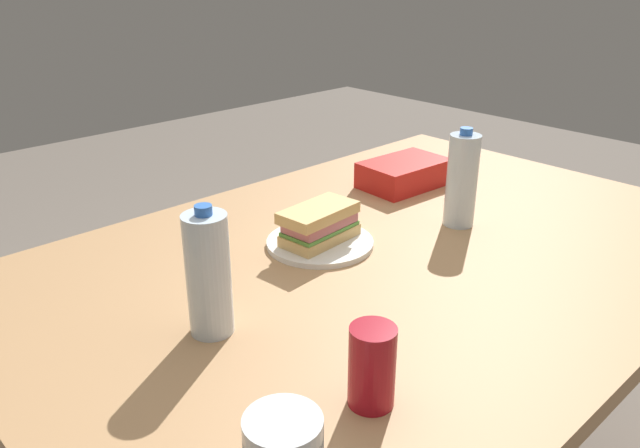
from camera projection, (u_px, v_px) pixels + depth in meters
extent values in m
cube|color=tan|center=(387.00, 259.00, 1.35)|extent=(1.59, 1.07, 0.04)
cylinder|color=#977049|center=(418.00, 251.00, 2.25)|extent=(0.07, 0.07, 0.71)
cylinder|color=white|center=(320.00, 243.00, 1.36)|extent=(0.23, 0.23, 0.01)
cube|color=#DBB26B|center=(320.00, 235.00, 1.35)|extent=(0.18, 0.10, 0.02)
cube|color=#599E3F|center=(320.00, 228.00, 1.35)|extent=(0.17, 0.10, 0.01)
cube|color=#C6727A|center=(320.00, 222.00, 1.34)|extent=(0.16, 0.10, 0.02)
cube|color=yellow|center=(320.00, 217.00, 1.34)|extent=(0.16, 0.09, 0.01)
cube|color=#DBB26B|center=(318.00, 212.00, 1.32)|extent=(0.18, 0.10, 0.02)
cylinder|color=maroon|center=(372.00, 366.00, 0.86)|extent=(0.07, 0.07, 0.12)
cube|color=red|center=(404.00, 173.00, 1.70)|extent=(0.24, 0.16, 0.07)
cylinder|color=silver|center=(462.00, 181.00, 1.43)|extent=(0.07, 0.07, 0.21)
cylinder|color=blue|center=(466.00, 131.00, 1.38)|extent=(0.03, 0.03, 0.02)
cylinder|color=silver|center=(208.00, 275.00, 1.02)|extent=(0.07, 0.07, 0.21)
cylinder|color=blue|center=(202.00, 210.00, 0.97)|extent=(0.03, 0.03, 0.02)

